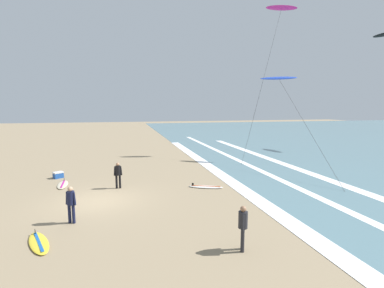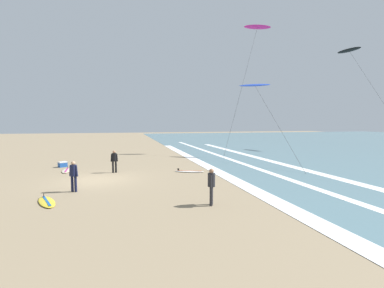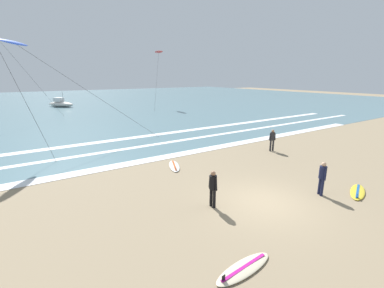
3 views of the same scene
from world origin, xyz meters
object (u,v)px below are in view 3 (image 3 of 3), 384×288
(surfer_mid_group, at_px, (322,176))
(offshore_boat, at_px, (61,104))
(surfer_left_far, at_px, (272,138))
(surfer_foreground_main, at_px, (213,186))
(surfboard_left_pile, at_px, (174,166))
(kite_blue_high_right, at_px, (14,43))
(kite_red_high_left, at_px, (159,52))
(surfboard_foreground_flat, at_px, (358,192))
(surfboard_near_water, at_px, (244,268))

(surfer_mid_group, relative_size, offshore_boat, 0.31)
(surfer_left_far, relative_size, offshore_boat, 0.31)
(surfer_foreground_main, distance_m, surfboard_left_pile, 5.43)
(kite_blue_high_right, bearing_deg, surfboard_left_pile, -51.41)
(surfer_left_far, distance_m, kite_red_high_left, 32.07)
(kite_red_high_left, height_order, offshore_boat, kite_red_high_left)
(surfer_foreground_main, height_order, kite_blue_high_right, kite_blue_high_right)
(kite_red_high_left, relative_size, offshore_boat, 1.83)
(surfer_foreground_main, xyz_separation_m, surfer_left_far, (8.76, 4.28, 0.00))
(surfboard_foreground_flat, xyz_separation_m, offshore_boat, (-6.78, 46.03, 0.51))
(surfboard_left_pile, height_order, kite_blue_high_right, kite_blue_high_right)
(surfboard_left_pile, distance_m, kite_blue_high_right, 13.55)
(surfer_foreground_main, relative_size, surfboard_left_pile, 0.74)
(surfer_left_far, relative_size, surfboard_foreground_flat, 0.74)
(surfboard_left_pile, bearing_deg, offshore_boat, 91.97)
(surfer_foreground_main, bearing_deg, kite_blue_high_right, 112.92)
(surfer_foreground_main, relative_size, surfer_left_far, 1.00)
(surfer_foreground_main, relative_size, surfboard_foreground_flat, 0.74)
(surfer_foreground_main, relative_size, surfboard_near_water, 0.75)
(surfboard_near_water, xyz_separation_m, offshore_boat, (1.33, 46.77, 0.51))
(kite_red_high_left, bearing_deg, kite_blue_high_right, -135.43)
(kite_red_high_left, xyz_separation_m, kite_blue_high_right, (-20.87, -20.56, -1.76))
(surfer_mid_group, bearing_deg, surfboard_left_pile, 117.93)
(surfer_left_far, xyz_separation_m, surfer_mid_group, (-3.89, -6.14, 0.00))
(surfer_foreground_main, bearing_deg, surfboard_left_pile, 78.01)
(surfer_foreground_main, height_order, surfboard_near_water, surfer_foreground_main)
(surfer_left_far, bearing_deg, surfboard_foreground_flat, -107.33)
(surfer_foreground_main, distance_m, surfboard_near_water, 3.88)
(surfboard_foreground_flat, distance_m, surfboard_near_water, 8.14)
(surfer_mid_group, bearing_deg, surfer_foreground_main, 159.13)
(surfer_left_far, distance_m, offshore_boat, 40.06)
(kite_blue_high_right, relative_size, offshore_boat, 2.13)
(surfer_mid_group, relative_size, surfboard_left_pile, 0.74)
(surfer_mid_group, bearing_deg, surfboard_foreground_flat, -26.41)
(surfer_mid_group, distance_m, kite_blue_high_right, 20.35)
(surfer_left_far, xyz_separation_m, surfboard_foreground_flat, (-2.18, -6.99, -0.91))
(surfboard_foreground_flat, distance_m, surfboard_left_pile, 9.64)
(surfer_left_far, xyz_separation_m, offshore_boat, (-8.96, 39.04, -0.40))
(surfboard_near_water, relative_size, kite_blue_high_right, 0.19)
(surfer_foreground_main, height_order, surfboard_foreground_flat, surfer_foreground_main)
(kite_blue_high_right, bearing_deg, offshore_boat, 78.84)
(surfer_foreground_main, height_order, surfboard_left_pile, surfer_foreground_main)
(surfer_foreground_main, bearing_deg, offshore_boat, 90.26)
(surfer_mid_group, height_order, offshore_boat, offshore_boat)
(surfboard_near_water, distance_m, kite_red_high_left, 42.50)
(surfboard_foreground_flat, distance_m, kite_red_high_left, 39.36)
(kite_red_high_left, bearing_deg, surfer_mid_group, -105.37)
(surfboard_foreground_flat, xyz_separation_m, kite_blue_high_right, (-12.54, 16.80, 7.41))
(surfer_mid_group, xyz_separation_m, surfboard_near_water, (-6.40, -1.59, -0.91))
(surfer_foreground_main, xyz_separation_m, kite_blue_high_right, (-5.96, 14.10, 6.50))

